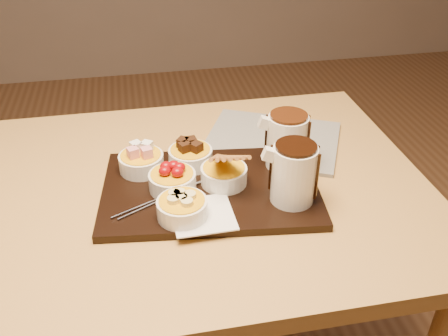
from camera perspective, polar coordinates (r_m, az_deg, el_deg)
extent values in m
cube|color=#BB8D45|center=(1.12, -7.53, -3.11)|extent=(1.20, 0.80, 0.04)
cylinder|color=#BB8D45|center=(1.71, 10.77, -4.53)|extent=(0.06, 0.06, 0.71)
cube|color=black|center=(1.08, -1.57, -2.44)|extent=(0.49, 0.35, 0.02)
cube|color=white|center=(0.99, -2.43, -5.35)|extent=(0.12, 0.12, 0.00)
cylinder|color=white|center=(1.13, -9.42, 0.63)|extent=(0.10, 0.10, 0.04)
cylinder|color=white|center=(1.14, -3.84, 1.27)|extent=(0.10, 0.10, 0.04)
cylinder|color=white|center=(1.06, -5.91, -1.54)|extent=(0.10, 0.10, 0.04)
cylinder|color=white|center=(1.07, -0.02, -0.84)|extent=(0.10, 0.10, 0.04)
cylinder|color=white|center=(0.98, -4.80, -4.65)|extent=(0.10, 0.10, 0.04)
cylinder|color=silver|center=(1.01, 7.97, -0.72)|extent=(0.10, 0.10, 0.12)
cylinder|color=silver|center=(1.12, 7.20, 3.01)|extent=(0.10, 0.10, 0.12)
cube|color=beige|center=(1.27, 5.54, 3.20)|extent=(0.40, 0.37, 0.01)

